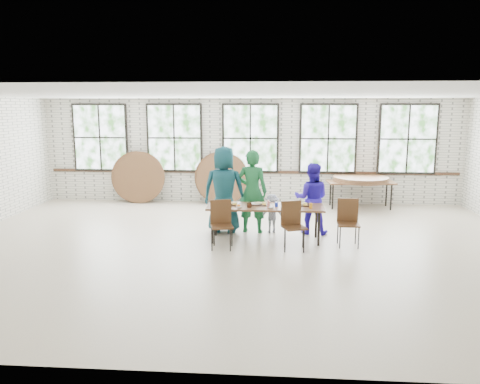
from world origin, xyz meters
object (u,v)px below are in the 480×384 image
object	(u,v)px
chair_near_right	(293,221)
storage_table	(361,183)
dining_table	(265,208)
chair_near_left	(221,220)

from	to	relation	value
chair_near_right	storage_table	distance (m)	4.44
dining_table	storage_table	xyz separation A→B (m)	(2.55, 3.42, -0.00)
storage_table	chair_near_left	bearing A→B (deg)	-135.21
chair_near_right	storage_table	size ratio (longest dim) A/B	0.51
chair_near_left	chair_near_right	world-z (taller)	same
storage_table	chair_near_right	bearing A→B (deg)	-121.37
dining_table	chair_near_left	world-z (taller)	chair_near_left
chair_near_left	storage_table	size ratio (longest dim) A/B	0.51
chair_near_left	storage_table	distance (m)	5.23
chair_near_right	dining_table	bearing A→B (deg)	116.40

